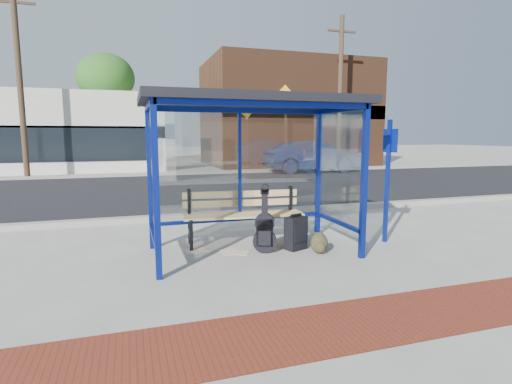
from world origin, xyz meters
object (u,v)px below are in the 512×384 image
object	(u,v)px
guitar_bag	(265,229)
parked_car	(313,157)
fire_hydrant	(366,161)
backpack	(319,244)
bench	(243,212)
suitcase	(296,233)

from	to	relation	value
guitar_bag	parked_car	distance (m)	14.21
parked_car	fire_hydrant	bearing A→B (deg)	-71.67
backpack	parked_car	bearing A→B (deg)	79.45
bench	guitar_bag	world-z (taller)	guitar_bag
bench	backpack	world-z (taller)	bench
guitar_bag	fire_hydrant	size ratio (longest dim) A/B	1.36
bench	suitcase	distance (m)	1.00
suitcase	backpack	world-z (taller)	suitcase
backpack	parked_car	xyz separation A→B (m)	(6.01, 12.76, 0.63)
suitcase	parked_car	distance (m)	13.95
guitar_bag	backpack	size ratio (longest dim) A/B	3.10
parked_car	fire_hydrant	xyz separation A→B (m)	(3.81, 1.04, -0.38)
parked_car	suitcase	bearing A→B (deg)	156.31
parked_car	guitar_bag	bearing A→B (deg)	154.38
parked_car	bench	bearing A→B (deg)	152.42
guitar_bag	fire_hydrant	xyz separation A→B (m)	(10.63, 13.50, 0.03)
fire_hydrant	bench	bearing A→B (deg)	-130.07
suitcase	fire_hydrant	bearing A→B (deg)	32.16
guitar_bag	backpack	xyz separation A→B (m)	(0.81, -0.30, -0.22)
guitar_bag	fire_hydrant	distance (m)	17.18
guitar_bag	suitcase	world-z (taller)	guitar_bag
guitar_bag	suitcase	bearing A→B (deg)	22.32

